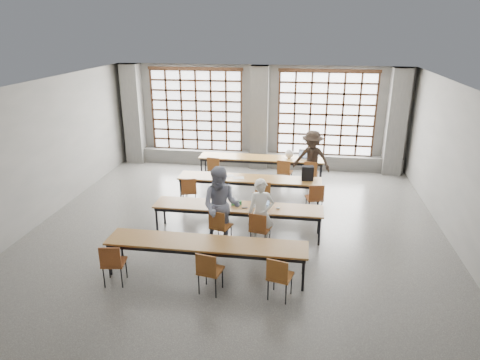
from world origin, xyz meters
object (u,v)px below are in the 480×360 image
desk_row_d (206,245)px  desk_row_b (249,180)px  student_male (261,214)px  student_female (221,206)px  mouse (278,208)px  chair_front_left (219,224)px  chair_near_right (279,274)px  laptop_back (304,156)px  chair_front_right (259,227)px  student_back (312,159)px  desk_row_a (261,159)px  desk_row_c (238,209)px  phone (245,208)px  chair_back_left (215,167)px  chair_mid_centre (262,193)px  backpack (308,173)px  chair_near_left (112,261)px  chair_mid_left (189,189)px  chair_near_mid (209,268)px  chair_back_right (311,172)px  chair_back_mid (284,170)px  chair_mid_right (315,196)px  green_box (236,203)px  red_pouch (114,260)px  plastic_bag (289,154)px  laptop_front (262,203)px

desk_row_d → desk_row_b: bearing=84.6°
student_male → student_female: (-0.90, 0.00, 0.12)m
student_female → mouse: student_female is taller
desk_row_b → chair_front_left: bearing=-97.5°
chair_near_right → laptop_back: laptop_back is taller
chair_front_right → student_back: bearing=74.2°
desk_row_a → mouse: bearing=-78.7°
desk_row_c → phone: (0.18, -0.10, 0.07)m
chair_back_left → chair_near_right: size_ratio=1.00×
chair_mid_centre → mouse: size_ratio=8.98×
desk_row_d → backpack: 4.38m
chair_near_left → student_back: 7.09m
chair_mid_left → chair_near_right: (2.69, -3.85, 0.00)m
phone → backpack: bearing=56.1°
desk_row_d → chair_front_right: bearing=53.0°
chair_near_mid → student_female: bearing=94.1°
chair_back_left → chair_back_right: 3.00m
chair_back_mid → chair_front_left: 4.19m
chair_back_mid → chair_near_mid: same height
desk_row_b → chair_mid_right: 1.93m
desk_row_b → chair_near_right: 4.62m
green_box → chair_front_left: bearing=-111.3°
red_pouch → chair_mid_left: bearing=82.7°
student_female → chair_mid_left: bearing=125.2°
chair_mid_right → plastic_bag: (-0.79, 2.68, 0.34)m
backpack → chair_near_left: bearing=-132.3°
desk_row_b → laptop_back: size_ratio=9.98×
desk_row_c → mouse: bearing=-1.2°
chair_mid_centre → phone: bearing=-100.1°
desk_row_c → chair_near_left: (-2.03, -2.49, -0.13)m
chair_near_right → student_back: size_ratio=0.49×
student_back → chair_mid_centre: bearing=-105.3°
mouse → student_back: bearing=77.2°
plastic_bag → desk_row_c: bearing=-104.6°
desk_row_a → mouse: 4.09m
desk_row_d → chair_back_mid: chair_back_mid is taller
phone → chair_mid_centre: bearing=79.9°
chair_mid_right → chair_near_mid: same height
desk_row_b → student_back: size_ratio=2.25×
desk_row_c → phone: bearing=-29.1°
chair_near_mid → laptop_front: 2.70m
laptop_front → laptop_back: 4.11m
plastic_bag → student_back: bearing=-38.2°
student_female → plastic_bag: 4.74m
desk_row_c → chair_near_mid: bearing=-93.7°
student_female → laptop_front: 1.06m
chair_back_right → mouse: (-0.79, -3.39, 0.21)m
desk_row_d → green_box: bearing=81.4°
chair_front_right → mouse: bearing=58.7°
desk_row_d → mouse: bearing=54.8°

